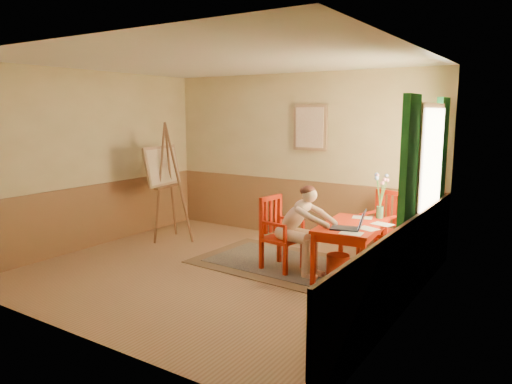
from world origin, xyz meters
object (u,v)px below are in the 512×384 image
Objects in this scene: chair_back at (382,226)px; easel at (164,171)px; laptop at (351,226)px; table at (352,231)px; chair_left at (279,233)px; figure at (299,225)px.

easel reaches higher than chair_back.
chair_back is at bearing 89.83° from laptop.
table is 1.22× the size of chair_back.
laptop is at bearing -6.58° from easel.
chair_back reaches higher than chair_left.
chair_back is at bearing 57.67° from figure.
figure reaches higher than chair_left.
laptop is 0.23× the size of easel.
easel is (-3.38, 0.11, 0.55)m from table.
easel is at bearing 172.53° from chair_left.
chair_back is 1.25m from laptop.
chair_left is 2.53m from easel.
easel is (-2.42, 0.32, 0.67)m from chair_left.
figure is at bearing -6.94° from chair_left.
laptop is 3.53m from easel.
chair_back is 3.64m from easel.
easel reaches higher than chair_left.
chair_left is 0.36m from figure.
chair_back is at bearing 83.72° from table.
laptop is at bearing -3.49° from figure.
chair_left is at bearing 173.06° from figure.
chair_back is 1.40m from figure.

